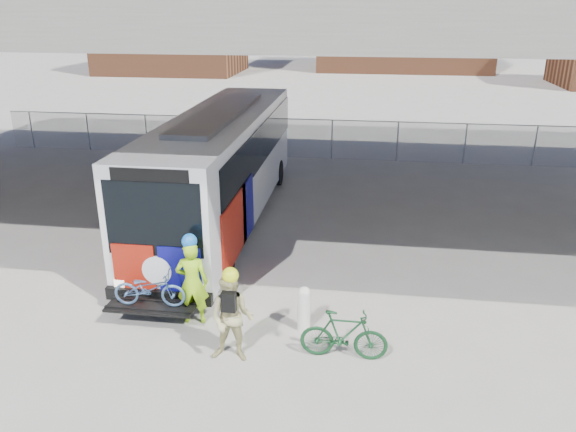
% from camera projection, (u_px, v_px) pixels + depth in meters
% --- Properties ---
extents(ground, '(160.00, 160.00, 0.00)m').
position_uv_depth(ground, '(264.00, 269.00, 15.36)').
color(ground, '#9E9991').
rests_on(ground, ground).
extents(bus, '(2.67, 12.90, 3.69)m').
position_uv_depth(bus, '(222.00, 159.00, 18.10)').
color(bus, silver).
rests_on(bus, ground).
extents(overpass, '(40.00, 16.00, 7.95)m').
position_uv_depth(overpass, '(285.00, 13.00, 16.73)').
color(overpass, '#605E59').
rests_on(overpass, ground).
extents(chainlink_fence, '(30.00, 0.06, 30.00)m').
position_uv_depth(chainlink_fence, '(311.00, 128.00, 25.96)').
color(chainlink_fence, gray).
rests_on(chainlink_fence, ground).
extents(brick_buildings, '(54.00, 22.00, 12.00)m').
position_uv_depth(brick_buildings, '(360.00, 18.00, 57.90)').
color(brick_buildings, brown).
rests_on(brick_buildings, ground).
extents(bollard, '(0.28, 0.28, 1.07)m').
position_uv_depth(bollard, '(304.00, 307.00, 12.33)').
color(bollard, white).
rests_on(bollard, ground).
extents(cyclist_hivis, '(0.79, 0.58, 2.16)m').
position_uv_depth(cyclist_hivis, '(192.00, 280.00, 12.49)').
color(cyclist_hivis, '#97DA16').
rests_on(cyclist_hivis, ground).
extents(cyclist_tan, '(0.92, 0.72, 2.07)m').
position_uv_depth(cyclist_tan, '(232.00, 317.00, 11.15)').
color(cyclist_tan, tan).
rests_on(cyclist_tan, ground).
extents(bike_parked, '(1.79, 0.52, 1.07)m').
position_uv_depth(bike_parked, '(344.00, 335.00, 11.35)').
color(bike_parked, '#144020').
rests_on(bike_parked, ground).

